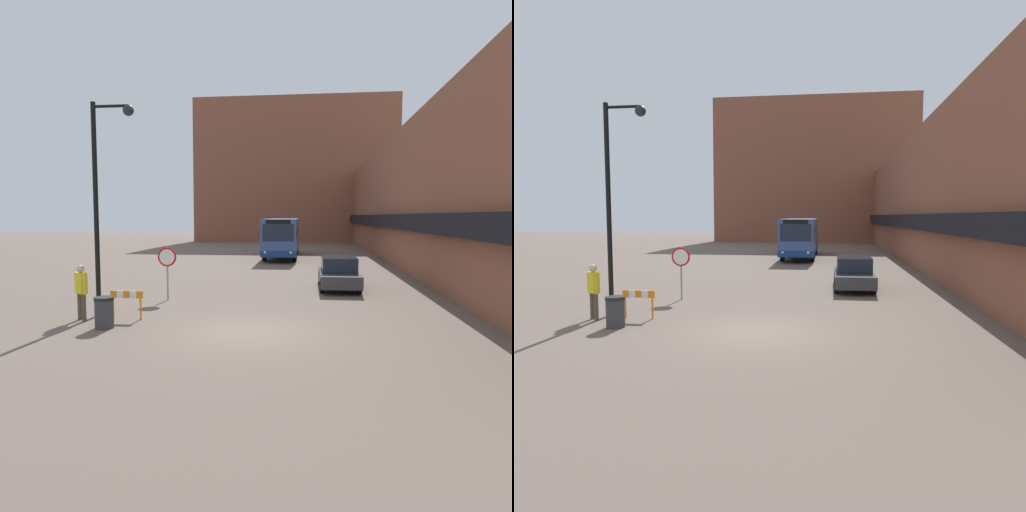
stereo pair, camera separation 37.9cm
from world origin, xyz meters
TOP-DOWN VIEW (x-y plane):
  - ground_plane at (0.00, 0.00)m, footprint 160.00×160.00m
  - building_row_right at (9.97, 24.00)m, footprint 5.50×60.00m
  - building_backdrop_far at (0.00, 49.18)m, footprint 26.00×8.00m
  - city_bus at (-0.32, 24.25)m, footprint 2.54×10.94m
  - parked_car_front at (3.20, 8.46)m, footprint 1.80×4.44m
  - stop_sign at (-3.86, 4.66)m, footprint 0.76×0.08m
  - street_lamp at (-5.04, 1.58)m, footprint 1.46×0.36m
  - pedestrian at (-5.51, 0.80)m, footprint 0.52×0.48m
  - trash_bin at (-4.35, -0.07)m, footprint 0.59×0.59m
  - construction_barricade at (-4.14, 1.15)m, footprint 1.10×0.06m

SIDE VIEW (x-z plane):
  - ground_plane at x=0.00m, z-range 0.00..0.00m
  - trash_bin at x=-4.35m, z-range 0.00..0.95m
  - construction_barricade at x=-4.14m, z-range 0.20..1.14m
  - parked_car_front at x=3.20m, z-range 0.00..1.49m
  - pedestrian at x=-5.51m, z-range 0.18..2.00m
  - stop_sign at x=-3.86m, z-range 0.47..2.59m
  - city_bus at x=-0.32m, z-range 0.16..3.31m
  - street_lamp at x=-5.04m, z-range 0.79..7.89m
  - building_row_right at x=9.97m, z-range -0.01..8.96m
  - building_backdrop_far at x=0.00m, z-range 0.00..18.45m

